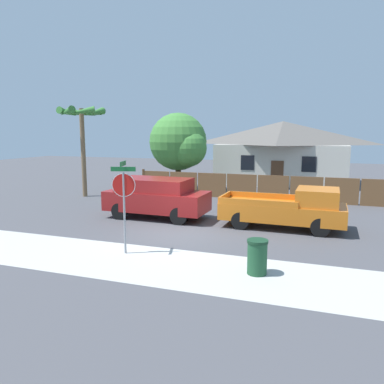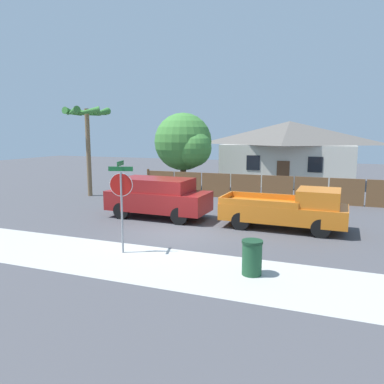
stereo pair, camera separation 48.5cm
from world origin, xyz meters
The scene contains 10 objects.
ground_plane centered at (0.00, 0.00, 0.00)m, with size 80.00×80.00×0.00m, color #47474C.
sidewalk_strip centered at (0.00, -3.60, 0.00)m, with size 36.00×3.20×0.01m.
wooden_fence centered at (1.67, 8.73, 0.76)m, with size 15.32×0.12×1.61m.
house centered at (2.25, 17.07, 2.54)m, with size 10.53×6.58×4.91m.
oak_tree centered at (-3.95, 10.46, 3.30)m, with size 4.14×3.94×5.36m.
palm_tree centered at (-8.87, 6.32, 4.80)m, with size 2.75×2.96×5.58m.
red_suv centered at (-2.03, 2.26, 1.03)m, with size 4.86×2.15×1.89m.
orange_pickup centered at (4.07, 2.25, 0.85)m, with size 5.16×2.09×1.76m.
stop_sign centered at (-0.80, -2.95, 2.09)m, with size 0.79×0.71×3.10m.
trash_bin centered at (3.68, -3.36, 0.51)m, with size 0.60×0.60×1.01m.
Camera 1 is at (5.29, -13.65, 4.02)m, focal length 35.00 mm.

